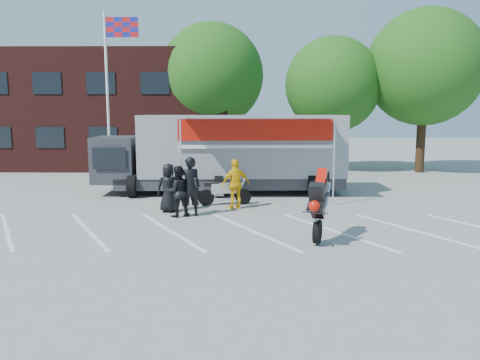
{
  "coord_description": "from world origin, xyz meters",
  "views": [
    {
      "loc": [
        0.0,
        -12.27,
        3.44
      ],
      "look_at": [
        -0.17,
        2.36,
        1.3
      ],
      "focal_mm": 35.0,
      "sensor_mm": 36.0,
      "label": 1
    }
  ],
  "objects_px": {
    "flagpole": "(112,77)",
    "stunt_bike_rider": "(322,238)",
    "tree_left": "(212,75)",
    "spectator_leather_c": "(177,191)",
    "tree_right": "(425,67)",
    "spectator_hivis": "(236,184)",
    "transporter_truck": "(230,193)",
    "tree_mid": "(333,85)",
    "parked_motorcycle": "(225,205)",
    "spectator_leather_b": "(190,187)",
    "spectator_leather_a": "(169,188)"
  },
  "relations": [
    {
      "from": "tree_right",
      "to": "parked_motorcycle",
      "type": "distance_m",
      "value": 15.63
    },
    {
      "from": "flagpole",
      "to": "tree_right",
      "type": "xyz_separation_m",
      "value": [
        16.24,
        4.5,
        0.82
      ]
    },
    {
      "from": "tree_left",
      "to": "spectator_leather_c",
      "type": "relative_size",
      "value": 5.11
    },
    {
      "from": "spectator_leather_b",
      "to": "spectator_leather_c",
      "type": "distance_m",
      "value": 0.43
    },
    {
      "from": "tree_mid",
      "to": "transporter_truck",
      "type": "bearing_deg",
      "value": -126.71
    },
    {
      "from": "tree_left",
      "to": "parked_motorcycle",
      "type": "relative_size",
      "value": 4.27
    },
    {
      "from": "tree_mid",
      "to": "spectator_leather_c",
      "type": "distance_m",
      "value": 14.71
    },
    {
      "from": "flagpole",
      "to": "stunt_bike_rider",
      "type": "height_order",
      "value": "flagpole"
    },
    {
      "from": "tree_mid",
      "to": "spectator_leather_b",
      "type": "bearing_deg",
      "value": -119.55
    },
    {
      "from": "tree_left",
      "to": "spectator_leather_b",
      "type": "distance_m",
      "value": 13.83
    },
    {
      "from": "tree_left",
      "to": "spectator_leather_a",
      "type": "bearing_deg",
      "value": -92.94
    },
    {
      "from": "stunt_bike_rider",
      "to": "spectator_leather_c",
      "type": "distance_m",
      "value": 5.14
    },
    {
      "from": "flagpole",
      "to": "stunt_bike_rider",
      "type": "bearing_deg",
      "value": -49.48
    },
    {
      "from": "tree_mid",
      "to": "spectator_hivis",
      "type": "height_order",
      "value": "tree_mid"
    },
    {
      "from": "parked_motorcycle",
      "to": "spectator_leather_c",
      "type": "relative_size",
      "value": 1.2
    },
    {
      "from": "tree_left",
      "to": "transporter_truck",
      "type": "relative_size",
      "value": 0.83
    },
    {
      "from": "tree_mid",
      "to": "parked_motorcycle",
      "type": "distance_m",
      "value": 12.71
    },
    {
      "from": "transporter_truck",
      "to": "tree_right",
      "type": "bearing_deg",
      "value": 31.84
    },
    {
      "from": "spectator_leather_c",
      "to": "stunt_bike_rider",
      "type": "bearing_deg",
      "value": 124.96
    },
    {
      "from": "tree_left",
      "to": "stunt_bike_rider",
      "type": "height_order",
      "value": "tree_left"
    },
    {
      "from": "parked_motorcycle",
      "to": "spectator_leather_b",
      "type": "bearing_deg",
      "value": 139.84
    },
    {
      "from": "transporter_truck",
      "to": "spectator_leather_a",
      "type": "distance_m",
      "value": 4.43
    },
    {
      "from": "spectator_leather_b",
      "to": "spectator_hivis",
      "type": "height_order",
      "value": "spectator_leather_b"
    },
    {
      "from": "tree_right",
      "to": "spectator_leather_b",
      "type": "height_order",
      "value": "tree_right"
    },
    {
      "from": "tree_left",
      "to": "tree_right",
      "type": "xyz_separation_m",
      "value": [
        12.0,
        -1.5,
        0.31
      ]
    },
    {
      "from": "tree_left",
      "to": "spectator_hivis",
      "type": "height_order",
      "value": "tree_left"
    },
    {
      "from": "tree_mid",
      "to": "spectator_leather_c",
      "type": "xyz_separation_m",
      "value": [
        -7.23,
        -12.14,
        -4.1
      ]
    },
    {
      "from": "flagpole",
      "to": "spectator_leather_c",
      "type": "xyz_separation_m",
      "value": [
        4.01,
        -7.14,
        -4.21
      ]
    },
    {
      "from": "spectator_leather_b",
      "to": "parked_motorcycle",
      "type": "bearing_deg",
      "value": -137.31
    },
    {
      "from": "transporter_truck",
      "to": "spectator_leather_c",
      "type": "height_order",
      "value": "spectator_leather_c"
    },
    {
      "from": "flagpole",
      "to": "transporter_truck",
      "type": "xyz_separation_m",
      "value": [
        5.61,
        -2.55,
        -5.05
      ]
    },
    {
      "from": "stunt_bike_rider",
      "to": "spectator_leather_c",
      "type": "height_order",
      "value": "spectator_leather_c"
    },
    {
      "from": "transporter_truck",
      "to": "spectator_leather_a",
      "type": "relative_size",
      "value": 6.15
    },
    {
      "from": "tree_left",
      "to": "spectator_leather_c",
      "type": "distance_m",
      "value": 13.97
    },
    {
      "from": "parked_motorcycle",
      "to": "stunt_bike_rider",
      "type": "bearing_deg",
      "value": -158.07
    },
    {
      "from": "flagpole",
      "to": "tree_mid",
      "type": "xyz_separation_m",
      "value": [
        11.24,
        5.0,
        -0.11
      ]
    },
    {
      "from": "flagpole",
      "to": "tree_mid",
      "type": "distance_m",
      "value": 12.31
    },
    {
      "from": "parked_motorcycle",
      "to": "spectator_leather_b",
      "type": "relative_size",
      "value": 1.02
    },
    {
      "from": "stunt_bike_rider",
      "to": "spectator_leather_a",
      "type": "distance_m",
      "value": 5.87
    },
    {
      "from": "tree_mid",
      "to": "stunt_bike_rider",
      "type": "xyz_separation_m",
      "value": [
        -2.89,
        -14.77,
        -4.94
      ]
    },
    {
      "from": "tree_right",
      "to": "stunt_bike_rider",
      "type": "relative_size",
      "value": 4.36
    },
    {
      "from": "flagpole",
      "to": "spectator_leather_b",
      "type": "xyz_separation_m",
      "value": [
        4.41,
        -7.05,
        -4.06
      ]
    },
    {
      "from": "flagpole",
      "to": "parked_motorcycle",
      "type": "distance_m",
      "value": 9.09
    },
    {
      "from": "tree_right",
      "to": "spectator_hivis",
      "type": "height_order",
      "value": "tree_right"
    },
    {
      "from": "tree_mid",
      "to": "tree_right",
      "type": "xyz_separation_m",
      "value": [
        5.0,
        -0.5,
        0.93
      ]
    },
    {
      "from": "tree_left",
      "to": "spectator_leather_a",
      "type": "distance_m",
      "value": 13.3
    },
    {
      "from": "stunt_bike_rider",
      "to": "transporter_truck",
      "type": "bearing_deg",
      "value": 129.77
    },
    {
      "from": "tree_mid",
      "to": "spectator_leather_c",
      "type": "bearing_deg",
      "value": -120.78
    },
    {
      "from": "tree_mid",
      "to": "flagpole",
      "type": "bearing_deg",
      "value": -156.03
    },
    {
      "from": "stunt_bike_rider",
      "to": "spectator_leather_b",
      "type": "distance_m",
      "value": 4.89
    }
  ]
}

